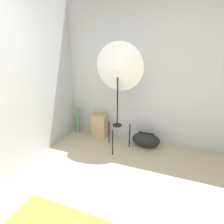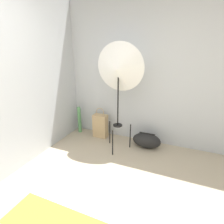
# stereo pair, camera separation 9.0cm
# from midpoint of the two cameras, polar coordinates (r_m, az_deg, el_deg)

# --- Properties ---
(wall_back) EXTENTS (8.00, 0.05, 2.60)m
(wall_back) POSITION_cam_midpoint_polar(r_m,az_deg,el_deg) (3.25, 12.34, 11.93)
(wall_back) COLOR #B7BCC1
(wall_back) RESTS_ON ground_plane
(wall_side_left) EXTENTS (0.05, 8.00, 2.60)m
(wall_side_left) POSITION_cam_midpoint_polar(r_m,az_deg,el_deg) (2.87, -26.35, 9.40)
(wall_side_left) COLOR #B7BCC1
(wall_side_left) RESTS_ON ground_plane
(photo_umbrella) EXTENTS (0.80, 0.38, 1.84)m
(photo_umbrella) POSITION_cam_midpoint_polar(r_m,az_deg,el_deg) (2.83, 3.02, 13.77)
(photo_umbrella) COLOR black
(photo_umbrella) RESTS_ON ground_plane
(tote_bag) EXTENTS (0.29, 0.16, 0.63)m
(tote_bag) POSITION_cam_midpoint_polar(r_m,az_deg,el_deg) (3.60, -3.10, -4.47)
(tote_bag) COLOR tan
(tote_bag) RESTS_ON ground_plane
(duffel_bag) EXTENTS (0.51, 0.28, 0.29)m
(duffel_bag) POSITION_cam_midpoint_polar(r_m,az_deg,el_deg) (3.32, 12.00, -9.10)
(duffel_bag) COLOR black
(duffel_bag) RESTS_ON ground_plane
(paper_roll) EXTENTS (0.07, 0.07, 0.57)m
(paper_roll) POSITION_cam_midpoint_polar(r_m,az_deg,el_deg) (3.83, -9.92, -2.52)
(paper_roll) COLOR #56995B
(paper_roll) RESTS_ON ground_plane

